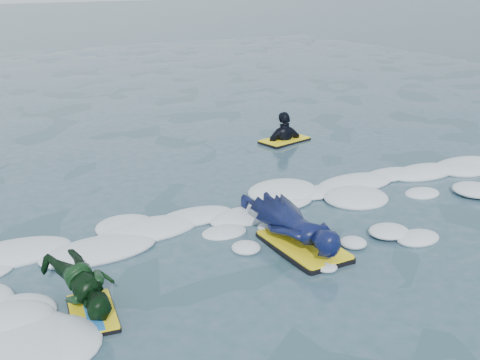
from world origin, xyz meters
The scene contains 5 objects.
ground centered at (0.00, 0.00, 0.00)m, with size 120.00×120.00×0.00m, color #1B3541.
foam_band centered at (0.00, 1.03, 0.00)m, with size 12.00×3.10×0.30m, color silver, non-canonical shape.
prone_woman_unit centered at (0.48, 0.46, 0.24)m, with size 0.71×1.81×0.47m.
prone_child_unit centered at (-2.12, 0.23, 0.23)m, with size 0.62×1.22×0.46m.
waiting_rider_unit centered at (2.89, 4.29, -0.11)m, with size 1.06×0.73×1.45m.
Camera 1 is at (-3.36, -5.02, 3.15)m, focal length 45.00 mm.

